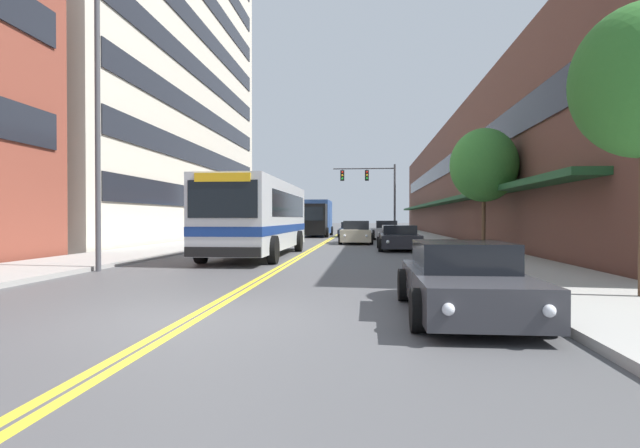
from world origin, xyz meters
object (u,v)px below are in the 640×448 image
(city_bus, at_px, (260,215))
(car_charcoal_parked_right_mid, at_px, (399,238))
(car_silver_parked_right_far, at_px, (386,231))
(fire_hydrant, at_px, (482,257))
(car_dark_grey_parked_right_foreground, at_px, (463,281))
(street_lamp_left_near, at_px, (104,99))
(car_beige_parked_left_near, at_px, (281,230))
(street_tree_right_mid, at_px, (484,165))
(traffic_signal_mast, at_px, (373,185))
(car_champagne_moving_lead, at_px, (356,233))
(car_white_parked_left_far, at_px, (250,234))
(box_truck, at_px, (316,218))
(car_slate_blue_moving_second, at_px, (351,230))

(city_bus, height_order, car_charcoal_parked_right_mid, city_bus)
(car_silver_parked_right_far, relative_size, fire_hydrant, 5.32)
(car_dark_grey_parked_right_foreground, relative_size, street_lamp_left_near, 0.50)
(street_lamp_left_near, bearing_deg, car_dark_grey_parked_right_foreground, -31.80)
(car_beige_parked_left_near, xyz_separation_m, street_tree_right_mid, (12.23, -17.89, 3.33))
(car_dark_grey_parked_right_foreground, height_order, traffic_signal_mast, traffic_signal_mast)
(car_champagne_moving_lead, distance_m, street_lamp_left_near, 19.50)
(city_bus, xyz_separation_m, street_tree_right_mid, (9.74, 1.92, 2.22))
(car_charcoal_parked_right_mid, height_order, street_lamp_left_near, street_lamp_left_near)
(car_champagne_moving_lead, bearing_deg, car_white_parked_left_far, -166.58)
(car_charcoal_parked_right_mid, relative_size, street_tree_right_mid, 0.86)
(box_truck, bearing_deg, street_lamp_left_near, -96.66)
(car_slate_blue_moving_second, height_order, street_tree_right_mid, street_tree_right_mid)
(street_lamp_left_near, bearing_deg, car_white_parked_left_far, 87.68)
(car_beige_parked_left_near, relative_size, box_truck, 0.55)
(car_slate_blue_moving_second, xyz_separation_m, box_truck, (-3.07, 0.52, 1.06))
(car_beige_parked_left_near, relative_size, car_champagne_moving_lead, 0.87)
(car_champagne_moving_lead, bearing_deg, car_beige_parked_left_near, 125.90)
(car_beige_parked_left_near, height_order, car_silver_parked_right_far, car_silver_parked_right_far)
(car_white_parked_left_far, xyz_separation_m, car_slate_blue_moving_second, (5.87, 13.02, -0.03))
(box_truck, height_order, fire_hydrant, box_truck)
(car_white_parked_left_far, height_order, car_slate_blue_moving_second, car_white_parked_left_far)
(car_white_parked_left_far, bearing_deg, city_bus, -74.16)
(car_charcoal_parked_right_mid, bearing_deg, city_bus, -143.64)
(car_charcoal_parked_right_mid, bearing_deg, car_dark_grey_parked_right_foreground, -90.14)
(car_charcoal_parked_right_mid, bearing_deg, street_tree_right_mid, -36.51)
(city_bus, height_order, box_truck, box_truck)
(traffic_signal_mast, xyz_separation_m, street_tree_right_mid, (4.62, -20.82, -0.50))
(car_champagne_moving_lead, bearing_deg, city_bus, -109.51)
(car_champagne_moving_lead, bearing_deg, car_charcoal_parked_right_mid, -70.42)
(city_bus, xyz_separation_m, car_slate_blue_moving_second, (3.20, 22.45, -1.16))
(car_charcoal_parked_right_mid, distance_m, fire_hydrant, 11.38)
(car_silver_parked_right_far, xyz_separation_m, fire_hydrant, (1.68, -23.76, -0.12))
(box_truck, bearing_deg, fire_hydrant, -75.65)
(car_silver_parked_right_far, bearing_deg, street_lamp_left_near, -111.64)
(box_truck, distance_m, street_lamp_left_near, 29.93)
(city_bus, xyz_separation_m, car_champagne_moving_lead, (3.90, 10.99, -1.09))
(city_bus, xyz_separation_m, street_lamp_left_near, (-3.32, -6.55, 3.42))
(car_beige_parked_left_near, distance_m, car_white_parked_left_far, 10.39)
(car_dark_grey_parked_right_foreground, distance_m, box_truck, 35.91)
(car_champagne_moving_lead, bearing_deg, fire_hydrant, -77.81)
(car_champagne_moving_lead, bearing_deg, street_lamp_left_near, -112.36)
(street_tree_right_mid, height_order, fire_hydrant, street_tree_right_mid)
(city_bus, xyz_separation_m, traffic_signal_mast, (5.13, 22.74, 2.71))
(city_bus, relative_size, box_truck, 1.38)
(car_beige_parked_left_near, distance_m, box_truck, 4.22)
(car_white_parked_left_far, bearing_deg, traffic_signal_mast, 59.63)
(car_beige_parked_left_near, distance_m, traffic_signal_mast, 9.01)
(car_dark_grey_parked_right_foreground, relative_size, car_silver_parked_right_far, 1.07)
(car_champagne_moving_lead, bearing_deg, box_truck, 107.48)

